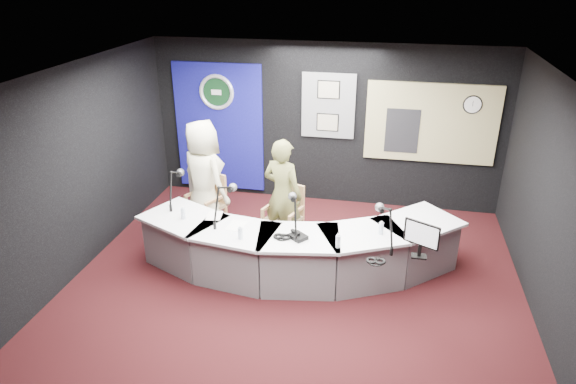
% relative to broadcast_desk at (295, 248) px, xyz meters
% --- Properties ---
extents(ground, '(6.00, 6.00, 0.00)m').
position_rel_broadcast_desk_xyz_m(ground, '(0.05, -0.55, -0.38)').
color(ground, black).
rests_on(ground, ground).
extents(ceiling, '(6.00, 6.00, 0.02)m').
position_rel_broadcast_desk_xyz_m(ceiling, '(0.05, -0.55, 2.42)').
color(ceiling, silver).
rests_on(ceiling, ground).
extents(wall_back, '(6.00, 0.02, 2.80)m').
position_rel_broadcast_desk_xyz_m(wall_back, '(0.05, 2.45, 1.02)').
color(wall_back, black).
rests_on(wall_back, ground).
extents(wall_front, '(6.00, 0.02, 2.80)m').
position_rel_broadcast_desk_xyz_m(wall_front, '(0.05, -3.55, 1.02)').
color(wall_front, black).
rests_on(wall_front, ground).
extents(wall_left, '(0.02, 6.00, 2.80)m').
position_rel_broadcast_desk_xyz_m(wall_left, '(-2.95, -0.55, 1.02)').
color(wall_left, black).
rests_on(wall_left, ground).
extents(wall_right, '(0.02, 6.00, 2.80)m').
position_rel_broadcast_desk_xyz_m(wall_right, '(3.05, -0.55, 1.02)').
color(wall_right, black).
rests_on(wall_right, ground).
extents(broadcast_desk, '(4.50, 1.90, 0.75)m').
position_rel_broadcast_desk_xyz_m(broadcast_desk, '(0.00, 0.00, 0.00)').
color(broadcast_desk, silver).
rests_on(broadcast_desk, ground).
extents(backdrop_panel, '(1.60, 0.05, 2.30)m').
position_rel_broadcast_desk_xyz_m(backdrop_panel, '(-1.85, 2.42, 0.88)').
color(backdrop_panel, '#0E0D66').
rests_on(backdrop_panel, wall_back).
extents(agency_seal, '(0.63, 0.07, 0.63)m').
position_rel_broadcast_desk_xyz_m(agency_seal, '(-1.85, 2.38, 1.52)').
color(agency_seal, silver).
rests_on(agency_seal, backdrop_panel).
extents(seal_center, '(0.48, 0.01, 0.48)m').
position_rel_broadcast_desk_xyz_m(seal_center, '(-1.85, 2.38, 1.52)').
color(seal_center, black).
rests_on(seal_center, backdrop_panel).
extents(pinboard, '(0.90, 0.04, 1.10)m').
position_rel_broadcast_desk_xyz_m(pinboard, '(0.10, 2.42, 1.38)').
color(pinboard, slate).
rests_on(pinboard, wall_back).
extents(framed_photo_upper, '(0.34, 0.02, 0.27)m').
position_rel_broadcast_desk_xyz_m(framed_photo_upper, '(0.10, 2.39, 1.65)').
color(framed_photo_upper, gray).
rests_on(framed_photo_upper, pinboard).
extents(framed_photo_lower, '(0.34, 0.02, 0.27)m').
position_rel_broadcast_desk_xyz_m(framed_photo_lower, '(0.10, 2.39, 1.09)').
color(framed_photo_lower, gray).
rests_on(framed_photo_lower, pinboard).
extents(booth_window_frame, '(2.12, 0.06, 1.32)m').
position_rel_broadcast_desk_xyz_m(booth_window_frame, '(1.80, 2.42, 1.18)').
color(booth_window_frame, tan).
rests_on(booth_window_frame, wall_back).
extents(booth_glow, '(2.00, 0.02, 1.20)m').
position_rel_broadcast_desk_xyz_m(booth_glow, '(1.80, 2.41, 1.18)').
color(booth_glow, '#FFD6A1').
rests_on(booth_glow, booth_window_frame).
extents(equipment_rack, '(0.55, 0.02, 0.75)m').
position_rel_broadcast_desk_xyz_m(equipment_rack, '(1.35, 2.39, 1.03)').
color(equipment_rack, black).
rests_on(equipment_rack, booth_window_frame).
extents(wall_clock, '(0.28, 0.01, 0.28)m').
position_rel_broadcast_desk_xyz_m(wall_clock, '(2.40, 2.39, 1.52)').
color(wall_clock, white).
rests_on(wall_clock, booth_window_frame).
extents(armchair_left, '(0.81, 0.81, 1.07)m').
position_rel_broadcast_desk_xyz_m(armchair_left, '(-1.60, 0.87, 0.16)').
color(armchair_left, '#A5794B').
rests_on(armchair_left, ground).
extents(armchair_right, '(0.74, 0.74, 1.04)m').
position_rel_broadcast_desk_xyz_m(armchair_right, '(-0.31, 0.67, 0.15)').
color(armchair_right, '#A5794B').
rests_on(armchair_right, ground).
extents(draped_jacket, '(0.49, 0.32, 0.70)m').
position_rel_broadcast_desk_xyz_m(draped_jacket, '(-1.73, 1.09, 0.24)').
color(draped_jacket, gray).
rests_on(draped_jacket, armchair_left).
extents(person_man, '(1.08, 0.99, 1.85)m').
position_rel_broadcast_desk_xyz_m(person_man, '(-1.60, 0.87, 0.55)').
color(person_man, beige).
rests_on(person_man, ground).
extents(person_woman, '(0.73, 0.60, 1.71)m').
position_rel_broadcast_desk_xyz_m(person_woman, '(-0.31, 0.67, 0.48)').
color(person_woman, brown).
rests_on(person_woman, ground).
extents(computer_monitor, '(0.43, 0.24, 0.32)m').
position_rel_broadcast_desk_xyz_m(computer_monitor, '(1.61, -0.53, 0.70)').
color(computer_monitor, black).
rests_on(computer_monitor, broadcast_desk).
extents(desk_phone, '(0.27, 0.27, 0.05)m').
position_rel_broadcast_desk_xyz_m(desk_phone, '(0.11, -0.38, 0.40)').
color(desk_phone, black).
rests_on(desk_phone, broadcast_desk).
extents(headphones_near, '(0.21, 0.21, 0.04)m').
position_rel_broadcast_desk_xyz_m(headphones_near, '(1.11, -0.75, 0.39)').
color(headphones_near, black).
rests_on(headphones_near, broadcast_desk).
extents(headphones_far, '(0.20, 0.20, 0.03)m').
position_rel_broadcast_desk_xyz_m(headphones_far, '(-0.09, -0.40, 0.39)').
color(headphones_far, black).
rests_on(headphones_far, broadcast_desk).
extents(paper_stack, '(0.24, 0.31, 0.00)m').
position_rel_broadcast_desk_xyz_m(paper_stack, '(-1.15, 0.02, 0.38)').
color(paper_stack, white).
rests_on(paper_stack, broadcast_desk).
extents(notepad, '(0.24, 0.32, 0.00)m').
position_rel_broadcast_desk_xyz_m(notepad, '(-0.76, -0.20, 0.38)').
color(notepad, white).
rests_on(notepad, broadcast_desk).
extents(boom_mic_a, '(0.20, 0.73, 0.60)m').
position_rel_broadcast_desk_xyz_m(boom_mic_a, '(-1.83, 0.34, 0.68)').
color(boom_mic_a, black).
rests_on(boom_mic_a, broadcast_desk).
extents(boom_mic_b, '(0.19, 0.74, 0.60)m').
position_rel_broadcast_desk_xyz_m(boom_mic_b, '(-0.98, -0.04, 0.68)').
color(boom_mic_b, black).
rests_on(boom_mic_b, broadcast_desk).
extents(boom_mic_c, '(0.28, 0.72, 0.60)m').
position_rel_broadcast_desk_xyz_m(boom_mic_c, '(0.01, -0.15, 0.68)').
color(boom_mic_c, black).
rests_on(boom_mic_c, broadcast_desk).
extents(boom_mic_d, '(0.31, 0.71, 0.60)m').
position_rel_broadcast_desk_xyz_m(boom_mic_d, '(1.19, -0.25, 0.68)').
color(boom_mic_d, black).
rests_on(boom_mic_d, broadcast_desk).
extents(water_bottles, '(2.73, 0.54, 0.18)m').
position_rel_broadcast_desk_xyz_m(water_bottles, '(-0.20, -0.28, 0.46)').
color(water_bottles, silver).
rests_on(water_bottles, broadcast_desk).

